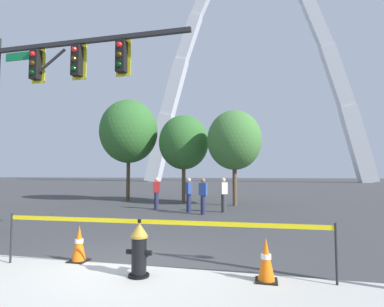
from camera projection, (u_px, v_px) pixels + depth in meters
ground_plane at (124, 268)px, 5.80m from camera, size 240.00×240.00×0.00m
fire_hydrant at (139, 250)px, 5.31m from camera, size 0.46×0.48×0.99m
caution_tape_barrier at (156, 234)px, 5.52m from camera, size 6.12×0.24×0.99m
traffic_cone_by_hydrant at (266, 260)px, 5.06m from camera, size 0.36×0.36×0.73m
traffic_cone_mid_sidewalk at (79, 244)px, 6.21m from camera, size 0.36×0.36×0.73m
traffic_signal_gantry at (45, 90)px, 9.00m from camera, size 6.42×0.44×6.00m
monument_arch at (251, 74)px, 67.07m from camera, size 48.51×3.07×54.83m
tree_far_left at (129, 132)px, 20.32m from camera, size 3.84×3.84×6.71m
tree_left_mid at (184, 142)px, 19.41m from camera, size 3.15×3.15×5.52m
tree_center_left at (234, 140)px, 17.29m from camera, size 3.08×3.08×5.38m
pedestrian_walking_left at (156, 193)px, 15.44m from camera, size 0.38×0.29×1.59m
pedestrian_standing_center at (189, 195)px, 14.15m from camera, size 0.36×0.39×1.59m
pedestrian_walking_right at (203, 196)px, 13.37m from camera, size 0.37×0.26×1.59m
pedestrian_near_trees at (224, 195)px, 14.17m from camera, size 0.38×0.38×1.59m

